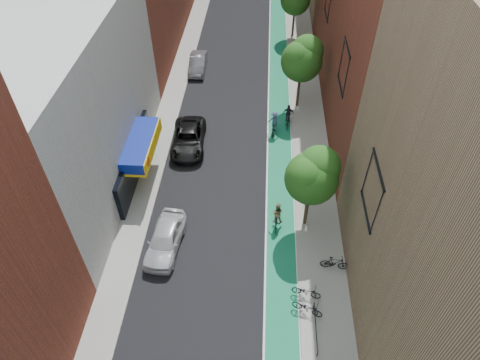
% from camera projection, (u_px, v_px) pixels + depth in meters
% --- Properties ---
extents(bike_lane, '(2.00, 68.00, 0.01)m').
position_uv_depth(bike_lane, '(279.00, 94.00, 40.78)').
color(bike_lane, '#147346').
rests_on(bike_lane, ground).
extents(sidewalk_left, '(2.00, 68.00, 0.15)m').
position_uv_depth(sidewalk_left, '(175.00, 90.00, 41.14)').
color(sidewalk_left, gray).
rests_on(sidewalk_left, ground).
extents(sidewalk_right, '(3.00, 68.00, 0.15)m').
position_uv_depth(sidewalk_right, '(305.00, 94.00, 40.63)').
color(sidewalk_right, gray).
rests_on(sidewalk_right, ground).
extents(building_left_white, '(8.00, 20.00, 12.00)m').
position_uv_depth(building_left_white, '(62.00, 109.00, 28.64)').
color(building_left_white, silver).
rests_on(building_left_white, ground).
extents(tree_near, '(3.40, 3.36, 6.42)m').
position_uv_depth(tree_near, '(313.00, 175.00, 26.06)').
color(tree_near, '#332619').
rests_on(tree_near, ground).
extents(tree_mid, '(3.55, 3.53, 6.74)m').
position_uv_depth(tree_mid, '(302.00, 58.00, 35.88)').
color(tree_mid, '#332619').
rests_on(tree_mid, ground).
extents(parked_car_white, '(2.34, 4.94, 1.63)m').
position_uv_depth(parked_car_white, '(165.00, 239.00, 27.36)').
color(parked_car_white, silver).
rests_on(parked_car_white, ground).
extents(parked_car_black, '(2.89, 5.72, 1.55)m').
position_uv_depth(parked_car_black, '(188.00, 138.00, 34.73)').
color(parked_car_black, black).
rests_on(parked_car_black, ground).
extents(parked_car_silver, '(1.66, 4.55, 1.49)m').
position_uv_depth(parked_car_silver, '(198.00, 63.00, 43.47)').
color(parked_car_silver, gray).
rests_on(parked_car_silver, ground).
extents(cyclist_lane_near, '(0.85, 1.86, 2.01)m').
position_uv_depth(cyclist_lane_near, '(277.00, 217.00, 28.67)').
color(cyclist_lane_near, black).
rests_on(cyclist_lane_near, ground).
extents(cyclist_lane_mid, '(1.01, 1.86, 2.01)m').
position_uv_depth(cyclist_lane_mid, '(288.00, 118.00, 36.80)').
color(cyclist_lane_mid, black).
rests_on(cyclist_lane_mid, ground).
extents(cyclist_lane_far, '(1.24, 1.88, 2.09)m').
position_uv_depth(cyclist_lane_far, '(274.00, 124.00, 35.89)').
color(cyclist_lane_far, black).
rests_on(cyclist_lane_far, ground).
extents(parked_bike_near, '(1.83, 1.00, 0.91)m').
position_uv_depth(parked_bike_near, '(306.00, 291.00, 24.89)').
color(parked_bike_near, black).
rests_on(parked_bike_near, sidewalk_right).
extents(parked_bike_mid, '(1.83, 0.68, 1.08)m').
position_uv_depth(parked_bike_mid, '(335.00, 263.00, 26.19)').
color(parked_bike_mid, black).
rests_on(parked_bike_mid, sidewalk_right).
extents(parked_bike_far, '(1.92, 1.27, 0.95)m').
position_uv_depth(parked_bike_far, '(307.00, 308.00, 24.12)').
color(parked_bike_far, black).
rests_on(parked_bike_far, sidewalk_right).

